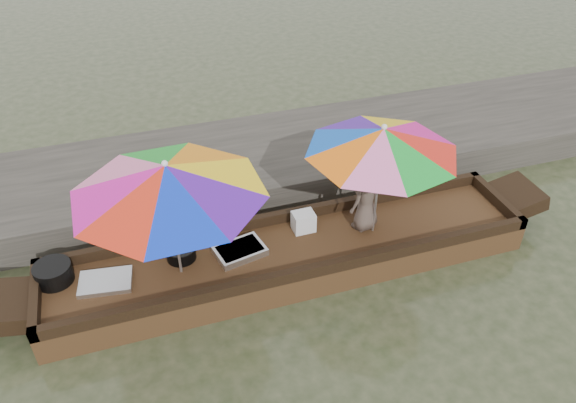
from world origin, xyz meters
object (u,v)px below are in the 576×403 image
object	(u,v)px
tray_crayfish	(240,251)
tray_scallop	(105,282)
vendor	(367,197)
supply_bag	(303,222)
boat_hull	(290,258)
umbrella_stern	(378,181)
charcoal_grill	(181,253)
cooking_pot	(53,273)
umbrella_bow	(173,220)

from	to	relation	value
tray_crayfish	tray_scallop	world-z (taller)	tray_crayfish
tray_scallop	vendor	bearing A→B (deg)	0.74
tray_scallop	supply_bag	distance (m)	2.52
boat_hull	umbrella_stern	size ratio (longest dim) A/B	3.28
tray_crayfish	charcoal_grill	world-z (taller)	charcoal_grill
charcoal_grill	vendor	xyz separation A→B (m)	(2.37, -0.13, 0.40)
charcoal_grill	boat_hull	bearing A→B (deg)	-10.19
tray_scallop	umbrella_stern	world-z (taller)	umbrella_stern
tray_scallop	charcoal_grill	world-z (taller)	charcoal_grill
boat_hull	cooking_pot	world-z (taller)	cooking_pot
boat_hull	cooking_pot	bearing A→B (deg)	173.76
charcoal_grill	supply_bag	bearing A→B (deg)	2.00
supply_bag	umbrella_stern	distance (m)	1.11
umbrella_bow	umbrella_stern	world-z (taller)	same
tray_scallop	supply_bag	size ratio (longest dim) A/B	2.13
vendor	cooking_pot	bearing A→B (deg)	-29.91
tray_crayfish	supply_bag	size ratio (longest dim) A/B	2.13
supply_bag	vendor	distance (m)	0.87
charcoal_grill	umbrella_stern	xyz separation A→B (m)	(2.45, -0.24, 0.69)
charcoal_grill	supply_bag	distance (m)	1.60
cooking_pot	vendor	size ratio (longest dim) A/B	0.45
charcoal_grill	tray_crayfish	bearing A→B (deg)	-11.91
charcoal_grill	vendor	distance (m)	2.41
umbrella_stern	tray_crayfish	bearing A→B (deg)	177.03
cooking_pot	vendor	world-z (taller)	vendor
cooking_pot	umbrella_bow	bearing A→B (deg)	-12.12
cooking_pot	tray_scallop	distance (m)	0.61
cooking_pot	charcoal_grill	bearing A→B (deg)	-2.61
boat_hull	vendor	size ratio (longest dim) A/B	6.32
cooking_pot	supply_bag	bearing A→B (deg)	-0.21
tray_scallop	umbrella_stern	bearing A→B (deg)	-1.14
tray_scallop	supply_bag	bearing A→B (deg)	5.17
boat_hull	cooking_pot	distance (m)	2.82
umbrella_bow	supply_bag	bearing A→B (deg)	10.13
cooking_pot	tray_crayfish	world-z (taller)	cooking_pot
umbrella_stern	umbrella_bow	bearing A→B (deg)	180.00
cooking_pot	supply_bag	xyz separation A→B (m)	(3.07, -0.01, 0.02)
cooking_pot	charcoal_grill	distance (m)	1.47
cooking_pot	tray_scallop	xyz separation A→B (m)	(0.55, -0.24, -0.08)
tray_crayfish	charcoal_grill	bearing A→B (deg)	168.09
boat_hull	vendor	bearing A→B (deg)	5.96
boat_hull	charcoal_grill	bearing A→B (deg)	169.81
charcoal_grill	vendor	size ratio (longest dim) A/B	0.37
vendor	tray_crayfish	bearing A→B (deg)	-26.36
cooking_pot	supply_bag	distance (m)	3.07
umbrella_stern	supply_bag	bearing A→B (deg)	160.99
boat_hull	tray_crayfish	bearing A→B (deg)	171.75
boat_hull	supply_bag	distance (m)	0.50
tray_scallop	boat_hull	bearing A→B (deg)	-1.71
tray_crayfish	charcoal_grill	distance (m)	0.71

